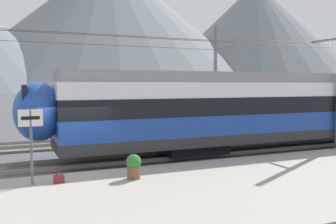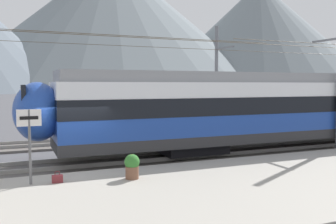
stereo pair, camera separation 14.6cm
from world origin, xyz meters
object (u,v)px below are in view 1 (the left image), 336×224
Objects in this scene: train_far_track at (319,99)px; catenary_mast_far_side at (216,76)px; potted_plant_platform_edge at (134,165)px; handbag_near_sign at (59,179)px; platform_sign at (31,130)px.

catenary_mast_far_side is (-7.59, 1.86, 1.65)m from train_far_track.
train_far_track is 19.68m from potted_plant_platform_edge.
platform_sign is at bearing 172.36° from handbag_near_sign.
platform_sign is (-12.68, -10.68, -1.92)m from catenary_mast_far_side.
platform_sign is at bearing 169.88° from potted_plant_platform_edge.
train_far_track reaches higher than potted_plant_platform_edge.
train_far_track is 0.61× the size of catenary_mast_far_side.
platform_sign is at bearing -156.50° from train_far_track.
potted_plant_platform_edge is (-17.25, -9.35, -1.49)m from train_far_track.
catenary_mast_far_side is 54.46× the size of potted_plant_platform_edge.
catenary_mast_far_side is at bearing 49.24° from potted_plant_platform_edge.
handbag_near_sign is (-19.51, -8.91, -1.80)m from train_far_track.
handbag_near_sign is 2.32m from potted_plant_platform_edge.
catenary_mast_far_side is 16.69m from platform_sign.
train_far_track is at bearing 24.56° from handbag_near_sign.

